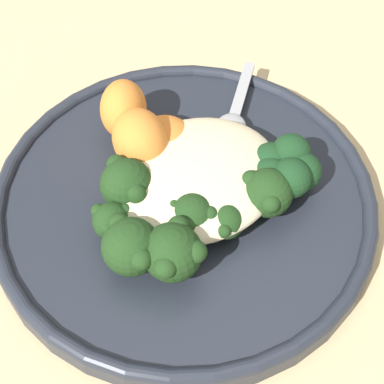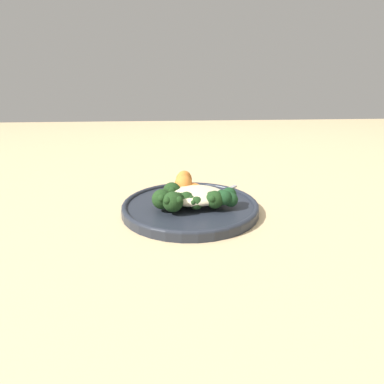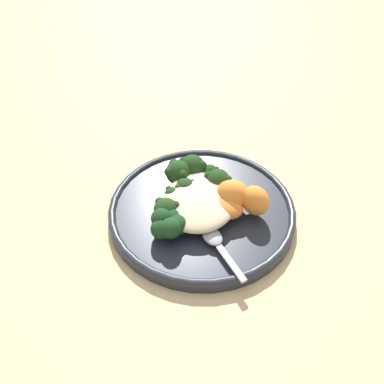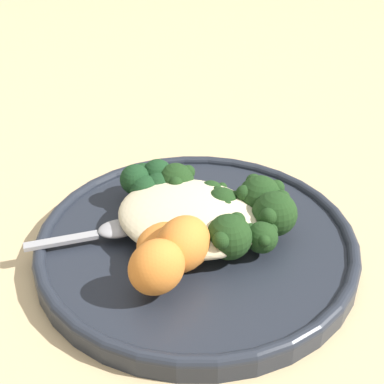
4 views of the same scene
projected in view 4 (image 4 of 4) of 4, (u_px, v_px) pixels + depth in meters
name	position (u px, v px, depth m)	size (l,w,h in m)	color
ground_plane	(195.00, 241.00, 0.51)	(4.00, 4.00, 0.00)	#D6B784
plate	(196.00, 242.00, 0.49)	(0.29, 0.29, 0.02)	#232833
quinoa_mound	(190.00, 216.00, 0.48)	(0.13, 0.11, 0.03)	beige
broccoli_stalk_0	(220.00, 236.00, 0.45)	(0.09, 0.05, 0.04)	#ADC675
broccoli_stalk_1	(233.00, 237.00, 0.46)	(0.11, 0.05, 0.03)	#ADC675
broccoli_stalk_2	(262.00, 217.00, 0.48)	(0.10, 0.09, 0.04)	#ADC675
broccoli_stalk_3	(249.00, 222.00, 0.48)	(0.09, 0.08, 0.03)	#ADC675
broccoli_stalk_4	(249.00, 203.00, 0.50)	(0.08, 0.10, 0.04)	#ADC675
broccoli_stalk_5	(217.00, 208.00, 0.49)	(0.04, 0.08, 0.03)	#ADC675
broccoli_stalk_6	(204.00, 206.00, 0.50)	(0.03, 0.10, 0.03)	#ADC675
broccoli_stalk_7	(177.00, 192.00, 0.52)	(0.08, 0.10, 0.04)	#ADC675
sweet_potato_chunk_0	(163.00, 239.00, 0.46)	(0.06, 0.05, 0.03)	orange
sweet_potato_chunk_1	(157.00, 267.00, 0.41)	(0.05, 0.04, 0.05)	orange
sweet_potato_chunk_2	(186.00, 247.00, 0.44)	(0.05, 0.04, 0.04)	orange
sweet_potato_chunk_3	(183.00, 244.00, 0.44)	(0.05, 0.04, 0.05)	orange
kale_tuft	(148.00, 182.00, 0.53)	(0.05, 0.05, 0.04)	#193D1E
spoon	(106.00, 231.00, 0.48)	(0.08, 0.08, 0.01)	#A3A3A8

